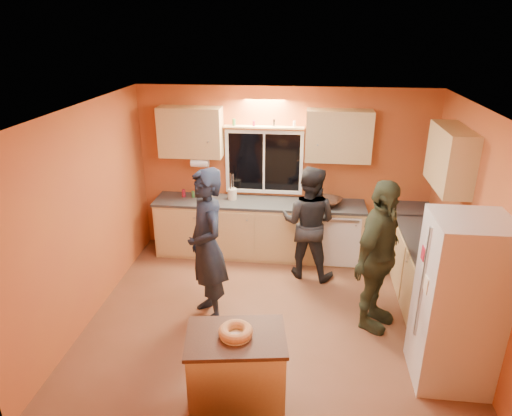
# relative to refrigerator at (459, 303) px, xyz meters

# --- Properties ---
(ground) EXTENTS (4.50, 4.50, 0.00)m
(ground) POSITION_rel_refrigerator_xyz_m (-1.89, 0.80, -0.90)
(ground) COLOR brown
(ground) RESTS_ON ground
(room_shell) EXTENTS (4.54, 4.04, 2.61)m
(room_shell) POSITION_rel_refrigerator_xyz_m (-1.77, 1.21, 0.72)
(room_shell) COLOR #B4502E
(room_shell) RESTS_ON ground
(back_counter) EXTENTS (4.23, 0.62, 0.90)m
(back_counter) POSITION_rel_refrigerator_xyz_m (-1.88, 2.50, -0.45)
(back_counter) COLOR tan
(back_counter) RESTS_ON ground
(right_counter) EXTENTS (0.62, 1.84, 0.90)m
(right_counter) POSITION_rel_refrigerator_xyz_m (0.06, 1.30, -0.45)
(right_counter) COLOR tan
(right_counter) RESTS_ON ground
(refrigerator) EXTENTS (0.72, 0.70, 1.80)m
(refrigerator) POSITION_rel_refrigerator_xyz_m (0.00, 0.00, 0.00)
(refrigerator) COLOR silver
(refrigerator) RESTS_ON ground
(island) EXTENTS (0.98, 0.74, 0.86)m
(island) POSITION_rel_refrigerator_xyz_m (-2.10, -0.69, -0.46)
(island) COLOR tan
(island) RESTS_ON ground
(bundt_pastry) EXTENTS (0.31, 0.31, 0.09)m
(bundt_pastry) POSITION_rel_refrigerator_xyz_m (-2.10, -0.69, 0.01)
(bundt_pastry) COLOR tan
(bundt_pastry) RESTS_ON island
(person_left) EXTENTS (0.75, 0.84, 1.94)m
(person_left) POSITION_rel_refrigerator_xyz_m (-2.68, 0.79, 0.07)
(person_left) COLOR black
(person_left) RESTS_ON ground
(person_center) EXTENTS (0.94, 0.81, 1.66)m
(person_center) POSITION_rel_refrigerator_xyz_m (-1.47, 1.95, -0.07)
(person_center) COLOR black
(person_center) RESTS_ON ground
(person_right) EXTENTS (0.94, 1.17, 1.87)m
(person_right) POSITION_rel_refrigerator_xyz_m (-0.67, 0.83, 0.03)
(person_right) COLOR #2B311F
(person_right) RESTS_ON ground
(mixing_bowl) EXTENTS (0.54, 0.54, 0.10)m
(mixing_bowl) POSITION_rel_refrigerator_xyz_m (-1.19, 2.49, 0.05)
(mixing_bowl) COLOR black
(mixing_bowl) RESTS_ON back_counter
(utensil_crock) EXTENTS (0.14, 0.14, 0.17)m
(utensil_crock) POSITION_rel_refrigerator_xyz_m (-2.66, 2.56, 0.09)
(utensil_crock) COLOR #EEE3C7
(utensil_crock) RESTS_ON back_counter
(potted_plant) EXTENTS (0.28, 0.25, 0.31)m
(potted_plant) POSITION_rel_refrigerator_xyz_m (-0.02, 1.12, 0.15)
(potted_plant) COLOR gray
(potted_plant) RESTS_ON right_counter
(red_box) EXTENTS (0.18, 0.15, 0.07)m
(red_box) POSITION_rel_refrigerator_xyz_m (0.05, 1.42, 0.04)
(red_box) COLOR maroon
(red_box) RESTS_ON right_counter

